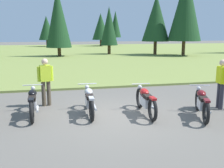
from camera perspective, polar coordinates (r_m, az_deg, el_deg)
The scene contains 9 objects.
ground_plane at distance 8.04m, azimuth 0.93°, elevation -7.13°, with size 140.00×140.00×0.00m, color #605B54.
grass_moorland at distance 33.59m, azimuth -9.49°, elevation 6.85°, with size 80.00×44.00×0.10m, color olive.
forest_treeline at distance 34.48m, azimuth -7.49°, elevation 14.29°, with size 35.62×27.52×8.83m.
motorcycle_black at distance 8.33m, azimuth -17.12°, elevation -3.83°, with size 0.62×2.10×0.88m.
motorcycle_silver at distance 8.18m, azimuth -5.06°, elevation -3.65°, with size 0.62×2.10×0.88m.
motorcycle_red at distance 8.21m, azimuth 7.44°, elevation -3.64°, with size 0.62×2.10×0.88m.
motorcycle_maroon at distance 8.37m, azimuth 19.25°, elevation -3.90°, with size 0.95×1.99×0.88m.
rider_in_hivis_vest at distance 9.26m, azimuth -14.48°, elevation 1.03°, with size 0.54×0.29×1.67m.
rider_near_row_end at distance 9.35m, azimuth 23.02°, elevation 0.59°, with size 0.27×0.55×1.67m.
Camera 1 is at (-1.78, -7.42, 2.53)m, focal length 41.36 mm.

